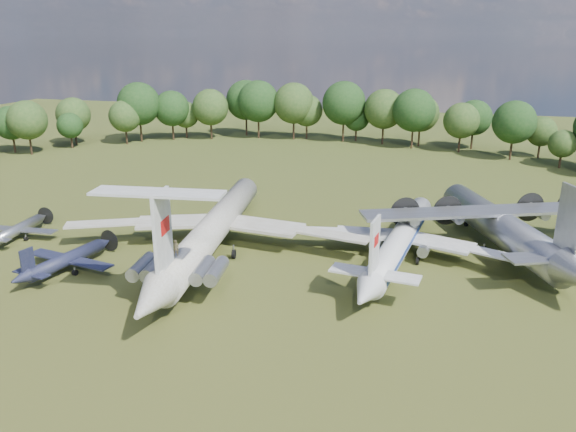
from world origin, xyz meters
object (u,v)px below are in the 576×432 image
(il62_airliner, at_px, (214,233))
(tu104_jet, at_px, (400,244))
(person_on_il62, at_px, (176,248))
(small_prop_northwest, at_px, (18,232))
(an12_transport, at_px, (500,231))
(small_prop_west, at_px, (67,263))

(il62_airliner, bearing_deg, tu104_jet, 2.07)
(person_on_il62, bearing_deg, small_prop_northwest, -48.09)
(il62_airliner, xyz_separation_m, small_prop_northwest, (-28.88, -3.06, -1.54))
(il62_airliner, relative_size, tu104_jet, 1.27)
(il62_airliner, height_order, person_on_il62, person_on_il62)
(il62_airliner, distance_m, tu104_jet, 24.58)
(an12_transport, relative_size, person_on_il62, 22.35)
(small_prop_west, bearing_deg, an12_transport, 33.15)
(tu104_jet, xyz_separation_m, small_prop_west, (-39.18, -15.05, -0.89))
(small_prop_west, distance_m, person_on_il62, 17.79)
(small_prop_west, height_order, small_prop_northwest, small_prop_west)
(an12_transport, bearing_deg, person_on_il62, -167.02)
(il62_airliner, bearing_deg, an12_transport, 8.76)
(tu104_jet, height_order, person_on_il62, person_on_il62)
(small_prop_northwest, relative_size, person_on_il62, 8.09)
(an12_transport, bearing_deg, il62_airliner, 173.14)
(il62_airliner, height_order, small_prop_northwest, il62_airliner)
(tu104_jet, bearing_deg, il62_airliner, -163.98)
(tu104_jet, relative_size, person_on_il62, 22.67)
(il62_airliner, relative_size, person_on_il62, 28.83)
(tu104_jet, distance_m, an12_transport, 14.29)
(an12_transport, xyz_separation_m, small_prop_northwest, (-65.84, -13.45, -1.64))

